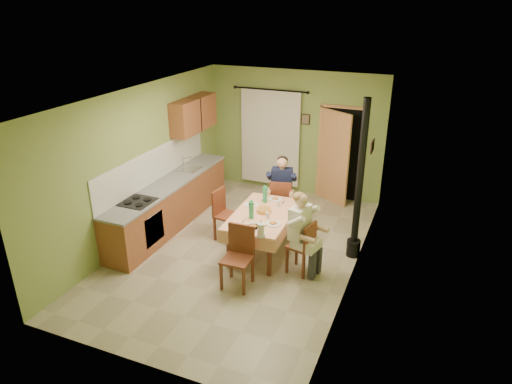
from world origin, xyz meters
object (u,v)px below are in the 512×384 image
at_px(chair_near, 238,269).
at_px(chair_far, 281,211).
at_px(chair_left, 227,224).
at_px(man_far, 282,184).
at_px(chair_right, 301,256).
at_px(dining_table, 263,233).
at_px(man_right, 302,224).
at_px(stove_flue, 358,203).

bearing_deg(chair_near, chair_far, -89.51).
bearing_deg(chair_left, man_far, 149.29).
relative_size(chair_far, chair_left, 1.01).
relative_size(chair_left, man_far, 0.70).
relative_size(chair_near, chair_right, 1.08).
distance_m(chair_far, chair_left, 1.19).
height_order(dining_table, chair_far, chair_far).
bearing_deg(chair_far, dining_table, -100.29).
height_order(chair_far, chair_right, chair_far).
distance_m(chair_far, man_right, 1.83).
bearing_deg(dining_table, chair_right, -26.09).
bearing_deg(man_far, chair_right, -73.02).
height_order(chair_far, chair_left, chair_far).
relative_size(chair_near, chair_left, 1.03).
distance_m(chair_right, stove_flue, 1.33).
height_order(dining_table, man_right, man_right).
bearing_deg(chair_left, chair_right, 77.92).
relative_size(dining_table, chair_right, 1.81).
height_order(chair_near, man_right, man_right).
xyz_separation_m(chair_far, chair_left, (-0.74, -0.93, -0.00)).
xyz_separation_m(chair_near, man_right, (0.79, 0.75, 0.59)).
bearing_deg(chair_right, man_far, 43.05).
bearing_deg(man_far, man_right, -73.31).
relative_size(chair_right, stove_flue, 0.33).
distance_m(chair_near, man_right, 1.24).
distance_m(dining_table, chair_left, 0.83).
bearing_deg(chair_left, chair_far, 148.76).
bearing_deg(man_far, chair_near, -101.23).
height_order(chair_near, chair_left, chair_near).
xyz_separation_m(dining_table, chair_far, (-0.06, 1.13, -0.09)).
xyz_separation_m(chair_left, man_right, (1.61, -0.57, 0.59)).
bearing_deg(chair_near, chair_right, -138.27).
height_order(chair_right, man_right, man_right).
xyz_separation_m(chair_far, stove_flue, (1.58, -0.65, 0.73)).
bearing_deg(man_far, stove_flue, -35.76).
bearing_deg(chair_near, dining_table, -90.54).
bearing_deg(stove_flue, man_far, 157.40).
distance_m(chair_far, man_far, 0.59).
xyz_separation_m(chair_near, man_far, (-0.08, 2.27, 0.59)).
height_order(chair_left, man_right, man_right).
relative_size(chair_near, stove_flue, 0.36).
distance_m(man_far, man_right, 1.74).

